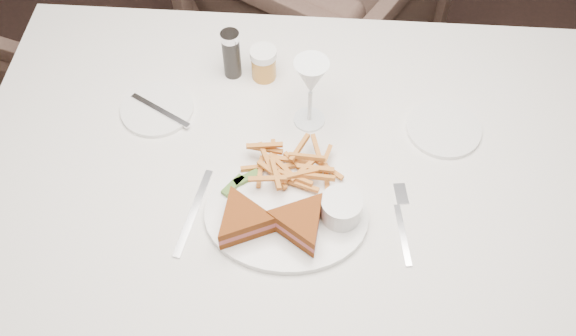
# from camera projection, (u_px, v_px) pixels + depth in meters

# --- Properties ---
(ground) EXTENTS (5.00, 5.00, 0.00)m
(ground) POSITION_uv_depth(u_px,v_px,m) (398.00, 296.00, 1.97)
(ground) COLOR black
(ground) RESTS_ON ground
(table) EXTENTS (1.46, 1.06, 0.75)m
(table) POSITION_uv_depth(u_px,v_px,m) (292.00, 249.00, 1.64)
(table) COLOR silver
(table) RESTS_ON ground
(table_setting) EXTENTS (0.78, 0.55, 0.18)m
(table_setting) POSITION_uv_depth(u_px,v_px,m) (288.00, 167.00, 1.28)
(table_setting) COLOR white
(table_setting) RESTS_ON table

